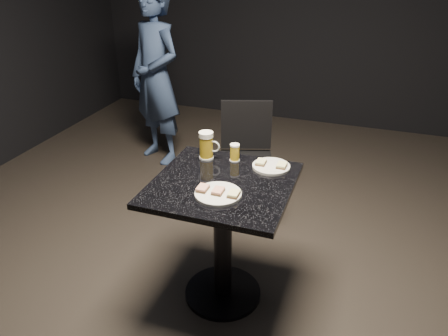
# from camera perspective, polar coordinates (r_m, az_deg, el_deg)

# --- Properties ---
(floor) EXTENTS (6.00, 6.00, 0.00)m
(floor) POSITION_cam_1_polar(r_m,az_deg,el_deg) (2.66, -0.15, -16.09)
(floor) COLOR black
(floor) RESTS_ON ground
(plate_large) EXTENTS (0.23, 0.23, 0.01)m
(plate_large) POSITION_cam_1_polar(r_m,az_deg,el_deg) (2.10, -0.78, -3.41)
(plate_large) COLOR silver
(plate_large) RESTS_ON table
(plate_small) EXTENTS (0.20, 0.20, 0.01)m
(plate_small) POSITION_cam_1_polar(r_m,az_deg,el_deg) (2.37, 6.18, 0.21)
(plate_small) COLOR silver
(plate_small) RESTS_ON table
(patron) EXTENTS (0.67, 0.57, 1.56)m
(patron) POSITION_cam_1_polar(r_m,az_deg,el_deg) (3.98, -8.88, 11.59)
(patron) COLOR navy
(patron) RESTS_ON floor
(table) EXTENTS (0.70, 0.70, 0.75)m
(table) POSITION_cam_1_polar(r_m,az_deg,el_deg) (2.35, -0.16, -7.01)
(table) COLOR black
(table) RESTS_ON floor
(beer_mug) EXTENTS (0.12, 0.08, 0.16)m
(beer_mug) POSITION_cam_1_polar(r_m,az_deg,el_deg) (2.43, -2.29, 2.98)
(beer_mug) COLOR silver
(beer_mug) RESTS_ON table
(beer_tumbler) EXTENTS (0.06, 0.06, 0.10)m
(beer_tumbler) POSITION_cam_1_polar(r_m,az_deg,el_deg) (2.42, 1.41, 2.03)
(beer_tumbler) COLOR silver
(beer_tumbler) RESTS_ON table
(chair) EXTENTS (0.46, 0.46, 0.85)m
(chair) POSITION_cam_1_polar(r_m,az_deg,el_deg) (3.13, 2.92, 1.94)
(chair) COLOR black
(chair) RESTS_ON floor
(canapes_on_plate_large) EXTENTS (0.21, 0.07, 0.02)m
(canapes_on_plate_large) POSITION_cam_1_polar(r_m,az_deg,el_deg) (2.09, -0.78, -3.02)
(canapes_on_plate_large) COLOR #4C3521
(canapes_on_plate_large) RESTS_ON plate_large
(canapes_on_plate_small) EXTENTS (0.16, 0.07, 0.02)m
(canapes_on_plate_small) POSITION_cam_1_polar(r_m,az_deg,el_deg) (2.36, 6.20, 0.56)
(canapes_on_plate_small) COLOR #4C3521
(canapes_on_plate_small) RESTS_ON plate_small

